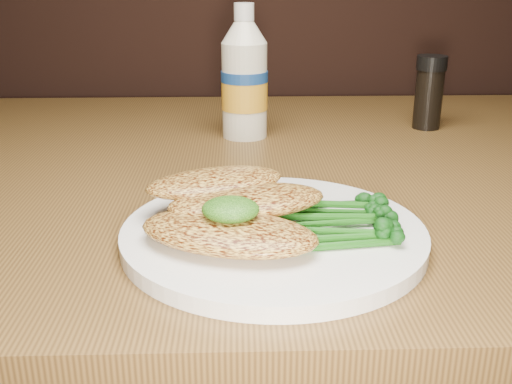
{
  "coord_description": "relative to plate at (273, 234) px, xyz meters",
  "views": [
    {
      "loc": [
        -0.12,
        0.32,
        0.98
      ],
      "look_at": [
        -0.11,
        0.84,
        0.79
      ],
      "focal_mm": 42.93,
      "sensor_mm": 36.0,
      "label": 1
    }
  ],
  "objects": [
    {
      "name": "broccolini_bundle",
      "position": [
        0.05,
        -0.0,
        0.02
      ],
      "size": [
        0.14,
        0.12,
        0.02
      ],
      "primitive_type": null,
      "rotation": [
        0.0,
        0.0,
        0.09
      ],
      "color": "#195713",
      "rests_on": "plate"
    },
    {
      "name": "chicken_front",
      "position": [
        -0.04,
        -0.04,
        0.02
      ],
      "size": [
        0.17,
        0.12,
        0.02
      ],
      "primitive_type": "ellipsoid",
      "rotation": [
        0.0,
        0.0,
        -0.33
      ],
      "color": "gold",
      "rests_on": "plate"
    },
    {
      "name": "mayo_bottle",
      "position": [
        -0.02,
        0.36,
        0.08
      ],
      "size": [
        0.08,
        0.08,
        0.18
      ],
      "primitive_type": null,
      "rotation": [
        0.0,
        0.0,
        0.21
      ],
      "color": "#EDE5C9",
      "rests_on": "dining_table"
    },
    {
      "name": "chicken_back",
      "position": [
        -0.05,
        0.04,
        0.03
      ],
      "size": [
        0.15,
        0.11,
        0.02
      ],
      "primitive_type": "ellipsoid",
      "rotation": [
        0.0,
        0.0,
        0.36
      ],
      "color": "gold",
      "rests_on": "plate"
    },
    {
      "name": "plate",
      "position": [
        0.0,
        0.0,
        0.0
      ],
      "size": [
        0.27,
        0.27,
        0.01
      ],
      "primitive_type": "cylinder",
      "color": "white",
      "rests_on": "dining_table"
    },
    {
      "name": "pesto_front",
      "position": [
        -0.04,
        -0.03,
        0.04
      ],
      "size": [
        0.05,
        0.05,
        0.02
      ],
      "primitive_type": "ellipsoid",
      "rotation": [
        0.0,
        0.0,
        -0.14
      ],
      "color": "#0D3508",
      "rests_on": "chicken_front"
    },
    {
      "name": "pepper_grinder",
      "position": [
        0.25,
        0.39,
        0.05
      ],
      "size": [
        0.05,
        0.05,
        0.11
      ],
      "primitive_type": null,
      "rotation": [
        0.0,
        0.0,
        -0.13
      ],
      "color": "black",
      "rests_on": "dining_table"
    },
    {
      "name": "chicken_mid",
      "position": [
        -0.02,
        0.01,
        0.03
      ],
      "size": [
        0.16,
        0.11,
        0.02
      ],
      "primitive_type": "ellipsoid",
      "rotation": [
        0.0,
        0.0,
        0.25
      ],
      "color": "gold",
      "rests_on": "plate"
    }
  ]
}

